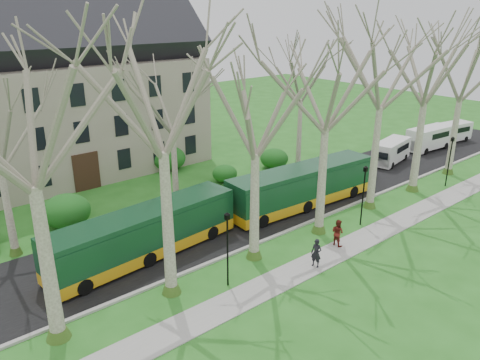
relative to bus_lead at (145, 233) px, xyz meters
name	(u,v)px	position (x,y,z in m)	size (l,w,h in m)	color
ground	(291,245)	(7.86, -4.71, -1.61)	(120.00, 120.00, 0.00)	#24631C
sidewalk	(320,260)	(7.86, -7.21, -1.58)	(70.00, 2.00, 0.06)	gray
road	(237,218)	(7.86, 0.79, -1.58)	(80.00, 8.00, 0.06)	black
curb	(275,236)	(7.86, -3.21, -1.54)	(80.00, 0.25, 0.14)	#A5A39E
building	(50,85)	(1.86, 19.29, 6.46)	(26.50, 12.20, 16.00)	gray
tree_row_verge	(292,140)	(7.86, -4.41, 5.39)	(49.00, 7.00, 14.00)	gray
tree_row_far	(177,127)	(6.53, 6.29, 4.39)	(33.00, 7.00, 12.00)	gray
lamp_row	(304,214)	(7.86, -5.71, 0.96)	(36.22, 0.22, 4.30)	black
hedges	(124,188)	(3.20, 9.29, -0.61)	(30.60, 8.60, 2.00)	#164E16
bus_lead	(145,233)	(0.00, 0.00, 0.00)	(12.40, 2.58, 3.10)	#113E21
bus_follow	(302,186)	(13.13, -0.74, 0.05)	(12.83, 2.67, 3.21)	#113E21
sedan	(354,173)	(20.62, -0.01, -0.79)	(2.14, 5.27, 1.53)	silver
van_a	(391,152)	(27.69, 0.99, -0.42)	(5.16, 1.88, 2.25)	silver
van_b	(429,139)	(34.80, 0.98, -0.33)	(5.61, 2.04, 2.45)	silver
van_c	(451,132)	(39.70, 1.00, -0.46)	(5.00, 1.82, 2.18)	silver
pedestrian_a	(316,253)	(7.04, -7.54, -0.68)	(0.64, 0.42, 1.75)	black
pedestrian_b	(338,232)	(10.12, -6.63, -0.67)	(0.86, 0.67, 1.77)	maroon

